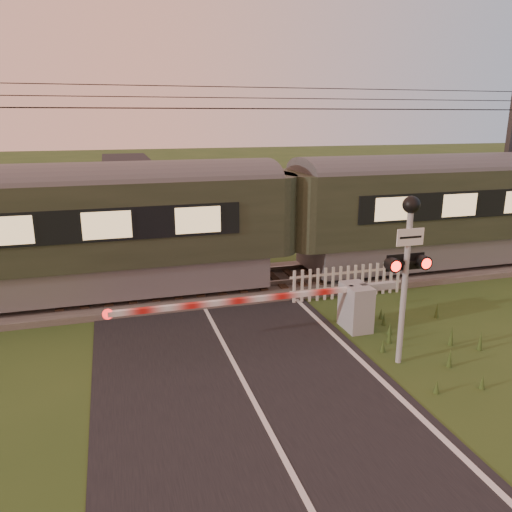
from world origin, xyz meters
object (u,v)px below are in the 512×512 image
object	(u,v)px
boom_gate	(344,306)
catenary_mast	(510,148)
crossing_signal	(408,251)
picket_fence	(348,281)
train	(285,218)

from	to	relation	value
boom_gate	catenary_mast	distance (m)	12.55
crossing_signal	picket_fence	size ratio (longest dim) A/B	1.02
picket_fence	train	bearing A→B (deg)	125.30
boom_gate	picket_fence	size ratio (longest dim) A/B	1.98
boom_gate	train	bearing A→B (deg)	92.39
boom_gate	crossing_signal	bearing A→B (deg)	-78.18
boom_gate	catenary_mast	world-z (taller)	catenary_mast
train	boom_gate	size ratio (longest dim) A/B	5.53
boom_gate	picket_fence	bearing A→B (deg)	61.29
catenary_mast	boom_gate	bearing A→B (deg)	-148.77
boom_gate	crossing_signal	size ratio (longest dim) A/B	1.95
picket_fence	catenary_mast	bearing A→B (deg)	24.24
train	crossing_signal	world-z (taller)	train
crossing_signal	catenary_mast	world-z (taller)	catenary_mast
crossing_signal	picket_fence	distance (m)	4.64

